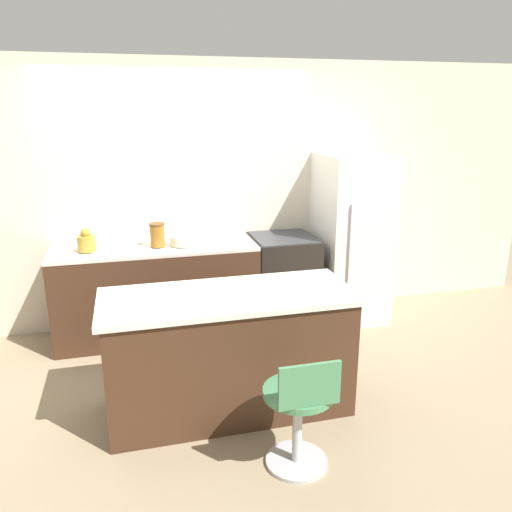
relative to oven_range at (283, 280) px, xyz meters
The scene contains 10 objects.
ground_plane 1.13m from the oven_range, 160.98° to the right, with size 14.00×14.00×0.00m, color #998466.
wall_back 1.34m from the oven_range, 160.30° to the left, with size 8.00×0.06×2.60m.
back_counter 1.27m from the oven_range, behind, with size 1.89×0.64×0.91m.
kitchen_island 1.64m from the oven_range, 121.14° to the right, with size 1.77×0.72×0.90m.
oven_range is the anchor object (origin of this frame).
refrigerator 0.82m from the oven_range, ahead, with size 0.66×0.74×1.71m.
stool_chair 2.21m from the oven_range, 104.87° to the right, with size 0.43×0.43×0.79m.
kettle 1.94m from the oven_range, behind, with size 0.16×0.16×0.21m.
mixing_bowl 1.12m from the oven_range, behind, with size 0.23×0.23×0.08m.
canister_jar 1.36m from the oven_range, behind, with size 0.14×0.14×0.22m.
Camera 1 is at (-0.49, -4.25, 2.14)m, focal length 35.00 mm.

